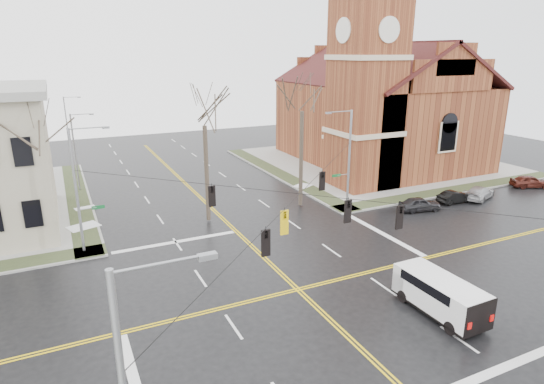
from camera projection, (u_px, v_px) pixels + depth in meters
name	position (u px, v px, depth m)	size (l,w,h in m)	color
ground	(298.00, 289.00, 28.02)	(120.00, 120.00, 0.00)	black
sidewalks	(298.00, 288.00, 27.99)	(80.00, 80.00, 0.17)	gray
road_markings	(298.00, 289.00, 28.01)	(100.00, 100.00, 0.01)	gold
church	(377.00, 98.00, 57.07)	(24.28, 27.48, 27.50)	#622C19
signal_pole_ne	(348.00, 157.00, 41.12)	(2.75, 0.22, 9.00)	gray
signal_pole_nw	(79.00, 187.00, 31.81)	(2.75, 0.22, 9.00)	gray
span_wires	(300.00, 194.00, 26.18)	(23.02, 23.02, 0.03)	black
traffic_signals	(305.00, 209.00, 25.83)	(8.21, 8.26, 1.30)	black
streetlight_north_a	(76.00, 149.00, 46.45)	(2.30, 0.20, 8.00)	gray
streetlight_north_b	(68.00, 123.00, 63.70)	(2.30, 0.20, 8.00)	gray
cargo_van	(437.00, 291.00, 25.35)	(2.20, 5.54, 2.09)	white
parked_car_a	(420.00, 204.00, 41.69)	(1.54, 3.84, 1.31)	black
parked_car_b	(455.00, 197.00, 43.92)	(1.26, 3.62, 1.19)	black
parked_car_c	(479.00, 193.00, 45.09)	(1.80, 4.44, 1.29)	#A9A9AC
parked_car_d	(530.00, 181.00, 48.88)	(1.60, 3.97, 1.35)	#4E1D16
tree_nw_far	(38.00, 142.00, 31.56)	(4.00, 4.00, 11.06)	#362E22
tree_nw_near	(204.00, 119.00, 36.66)	(4.00, 4.00, 12.21)	#362E22
tree_ne	(302.00, 105.00, 40.31)	(4.00, 4.00, 13.22)	#362E22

